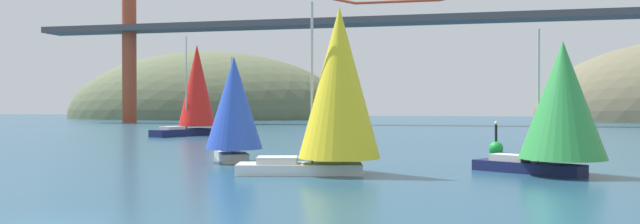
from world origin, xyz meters
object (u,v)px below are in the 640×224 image
(sailboat_blue_spinnaker, at_px, (234,107))
(sailboat_green_sail, at_px, (561,103))
(sailboat_red_spinnaker, at_px, (196,89))
(sailboat_yellow_sail, at_px, (337,87))
(channel_buoy, at_px, (496,148))

(sailboat_blue_spinnaker, height_order, sailboat_green_sail, sailboat_green_sail)
(sailboat_blue_spinnaker, distance_m, sailboat_red_spinnaker, 35.58)
(sailboat_blue_spinnaker, xyz_separation_m, sailboat_green_sail, (19.23, -2.97, 0.21))
(sailboat_blue_spinnaker, bearing_deg, sailboat_green_sail, -8.78)
(sailboat_yellow_sail, relative_size, sailboat_red_spinnaker, 0.78)
(sailboat_green_sail, height_order, sailboat_red_spinnaker, sailboat_red_spinnaker)
(sailboat_blue_spinnaker, relative_size, sailboat_yellow_sail, 0.75)
(sailboat_green_sail, bearing_deg, sailboat_red_spinnaker, 136.69)
(sailboat_red_spinnaker, xyz_separation_m, channel_buoy, (33.70, -18.89, -5.21))
(sailboat_yellow_sail, bearing_deg, channel_buoy, 62.77)
(sailboat_yellow_sail, xyz_separation_m, sailboat_green_sail, (11.45, 2.05, -0.86))
(sailboat_yellow_sail, relative_size, channel_buoy, 3.47)
(sailboat_yellow_sail, height_order, channel_buoy, sailboat_yellow_sail)
(sailboat_blue_spinnaker, bearing_deg, sailboat_yellow_sail, -32.85)
(sailboat_red_spinnaker, bearing_deg, sailboat_green_sail, -43.31)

